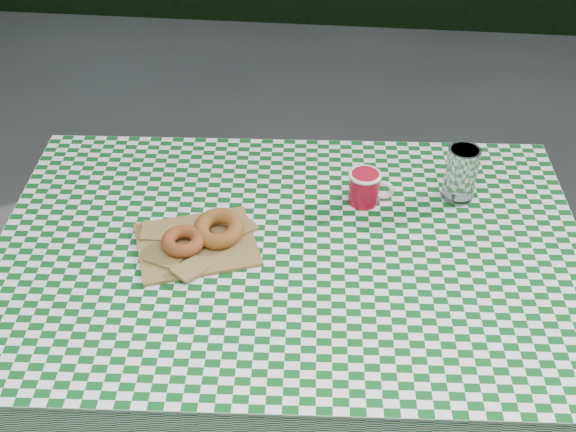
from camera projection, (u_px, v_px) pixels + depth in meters
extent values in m
cube|color=#55381D|center=(290.00, 360.00, 1.91)|extent=(1.37, 0.96, 0.75)
cube|color=#0B4B19|center=(290.00, 250.00, 1.68)|extent=(1.39, 0.98, 0.01)
cube|color=olive|center=(197.00, 243.00, 1.68)|extent=(0.32, 0.29, 0.01)
torus|color=brown|center=(183.00, 241.00, 1.65)|extent=(0.11, 0.11, 0.03)
torus|color=#94531E|center=(218.00, 229.00, 1.68)|extent=(0.13, 0.13, 0.04)
cylinder|color=silver|center=(461.00, 174.00, 1.78)|extent=(0.09, 0.09, 0.14)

